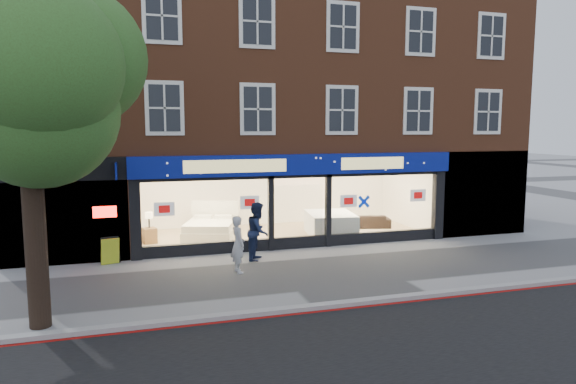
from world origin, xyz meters
name	(u,v)px	position (x,y,z in m)	size (l,w,h in m)	color
ground	(332,271)	(0.00, 0.00, 0.00)	(120.00, 120.00, 0.00)	gray
kerb_line	(381,305)	(0.00, -3.10, 0.01)	(60.00, 0.10, 0.01)	#8C0A07
kerb_stone	(377,300)	(0.00, -2.90, 0.06)	(60.00, 0.25, 0.12)	gray
showroom_floor	(282,234)	(0.00, 5.25, 0.05)	(11.00, 4.50, 0.10)	tan
building	(270,67)	(-0.02, 6.93, 6.67)	(19.00, 8.26, 10.30)	brown
street_tree	(23,89)	(-7.57, -2.20, 4.94)	(4.00, 3.20, 6.60)	black
display_bed	(211,228)	(-2.80, 5.29, 0.45)	(2.42, 2.66, 1.25)	white
bedside_table	(150,235)	(-5.03, 4.92, 0.38)	(0.45, 0.45, 0.55)	brown
mattress_stack	(330,224)	(1.69, 4.43, 0.52)	(1.99, 2.37, 0.85)	white
sofa	(367,221)	(3.70, 5.35, 0.37)	(1.84, 0.72, 0.54)	black
a_board	(110,251)	(-6.27, 2.70, 0.42)	(0.55, 0.35, 0.84)	#BBCA23
pedestrian_grey	(238,244)	(-2.67, 0.66, 0.83)	(0.61, 0.40, 1.67)	#AEB0B6
pedestrian_blue	(258,231)	(-1.78, 1.90, 0.93)	(0.90, 0.70, 1.85)	#162040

